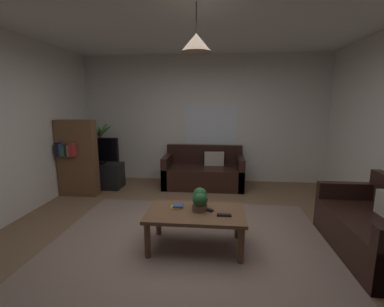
{
  "coord_description": "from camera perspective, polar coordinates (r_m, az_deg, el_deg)",
  "views": [
    {
      "loc": [
        0.33,
        -3.03,
        1.68
      ],
      "look_at": [
        0.0,
        0.3,
        1.05
      ],
      "focal_mm": 24.75,
      "sensor_mm": 36.0,
      "label": 1
    }
  ],
  "objects": [
    {
      "name": "potted_plant_on_table",
      "position": [
        3.13,
        1.72,
        -9.83
      ],
      "size": [
        0.19,
        0.22,
        0.27
      ],
      "color": "brown",
      "rests_on": "coffee_table"
    },
    {
      "name": "tv_stand",
      "position": [
        5.7,
        -19.23,
        -4.48
      ],
      "size": [
        0.9,
        0.44,
        0.5
      ],
      "primitive_type": "cube",
      "color": "black",
      "rests_on": "ground"
    },
    {
      "name": "coffee_table",
      "position": [
        3.17,
        0.8,
        -13.52
      ],
      "size": [
        1.14,
        0.66,
        0.45
      ],
      "color": "brown",
      "rests_on": "ground"
    },
    {
      "name": "rug",
      "position": [
        3.31,
        -0.91,
        -19.78
      ],
      "size": [
        3.38,
        2.97,
        0.01
      ],
      "primitive_type": "cube",
      "color": "gray",
      "rests_on": "ground"
    },
    {
      "name": "tv",
      "position": [
        5.58,
        -19.65,
        0.64
      ],
      "size": [
        0.85,
        0.16,
        0.53
      ],
      "color": "black",
      "rests_on": "tv_stand"
    },
    {
      "name": "bookshelf_corner",
      "position": [
        5.27,
        -23.53,
        -0.86
      ],
      "size": [
        0.7,
        0.31,
        1.4
      ],
      "color": "brown",
      "rests_on": "ground"
    },
    {
      "name": "book_on_table_1",
      "position": [
        3.23,
        -2.99,
        -11.2
      ],
      "size": [
        0.13,
        0.1,
        0.02
      ],
      "primitive_type": "cube",
      "rotation": [
        0.0,
        0.0,
        0.06
      ],
      "color": "#2D4C8C",
      "rests_on": "coffee_table"
    },
    {
      "name": "couch_right_side",
      "position": [
        3.72,
        35.24,
        -13.59
      ],
      "size": [
        0.8,
        1.46,
        0.82
      ],
      "rotation": [
        0.0,
        0.0,
        -1.57
      ],
      "color": "black",
      "rests_on": "ground"
    },
    {
      "name": "remote_on_table_1",
      "position": [
        3.19,
        3.31,
        -11.9
      ],
      "size": [
        0.15,
        0.14,
        0.02
      ],
      "primitive_type": "cube",
      "rotation": [
        0.0,
        0.0,
        0.86
      ],
      "color": "black",
      "rests_on": "coffee_table"
    },
    {
      "name": "couch_under_window",
      "position": [
        5.46,
        2.51,
        -4.25
      ],
      "size": [
        1.6,
        0.8,
        0.82
      ],
      "color": "black",
      "rests_on": "ground"
    },
    {
      "name": "pendant_lamp",
      "position": [
        2.96,
        0.9,
        22.8
      ],
      "size": [
        0.32,
        0.32,
        0.49
      ],
      "color": "black"
    },
    {
      "name": "wall_back",
      "position": [
        5.78,
        2.41,
        7.36
      ],
      "size": [
        5.31,
        0.06,
        2.7
      ],
      "primitive_type": "cube",
      "color": "silver",
      "rests_on": "ground"
    },
    {
      "name": "window_pane",
      "position": [
        5.76,
        4.1,
        4.86
      ],
      "size": [
        1.12,
        0.01,
        1.15
      ],
      "primitive_type": "cube",
      "color": "white"
    },
    {
      "name": "ceiling",
      "position": [
        3.22,
        -0.61,
        29.26
      ],
      "size": [
        5.19,
        5.4,
        0.02
      ],
      "primitive_type": "cube",
      "color": "white"
    },
    {
      "name": "remote_on_table_0",
      "position": [
        3.05,
        6.93,
        -13.04
      ],
      "size": [
        0.16,
        0.05,
        0.02
      ],
      "primitive_type": "cube",
      "rotation": [
        0.0,
        0.0,
        1.56
      ],
      "color": "black",
      "rests_on": "coffee_table"
    },
    {
      "name": "book_on_table_0",
      "position": [
        3.24,
        -3.21,
        -11.52
      ],
      "size": [
        0.16,
        0.13,
        0.02
      ],
      "primitive_type": "cube",
      "rotation": [
        0.0,
        0.0,
        0.15
      ],
      "color": "gold",
      "rests_on": "coffee_table"
    },
    {
      "name": "floor",
      "position": [
        3.49,
        -0.52,
        -18.32
      ],
      "size": [
        5.19,
        5.4,
        0.02
      ],
      "primitive_type": "cube",
      "color": "brown",
      "rests_on": "ground"
    },
    {
      "name": "potted_palm_corner",
      "position": [
        6.17,
        -19.05,
        -0.44
      ],
      "size": [
        0.75,
        0.67,
        1.41
      ],
      "color": "#4C4C51",
      "rests_on": "ground"
    }
  ]
}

